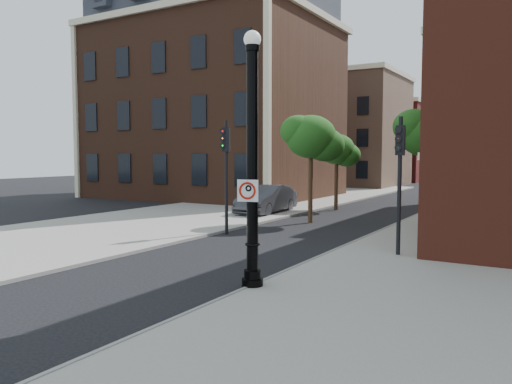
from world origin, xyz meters
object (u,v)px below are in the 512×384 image
Objects in this scene: traffic_signal_left at (226,158)px; traffic_signal_right at (400,163)px; parked_car at (267,200)px; no_parking_sign at (248,190)px; lamppost at (252,173)px.

traffic_signal_right is (7.94, -1.14, -0.14)m from traffic_signal_left.
traffic_signal_right reaches higher than parked_car.
traffic_signal_right is (2.21, 6.20, 0.62)m from no_parking_sign.
lamppost is 0.49m from no_parking_sign.
no_parking_sign is 16.99m from parked_car.
traffic_signal_right reaches higher than no_parking_sign.
lamppost is at bearing -65.12° from parked_car.
lamppost is 1.33× the size of traffic_signal_left.
no_parking_sign is 9.34m from traffic_signal_left.
traffic_signal_left reaches higher than parked_car.
lamppost is 1.29× the size of parked_car.
traffic_signal_left is (-5.73, 7.33, 0.76)m from no_parking_sign.
parked_car is 8.28m from traffic_signal_left.
no_parking_sign is at bearing -118.31° from traffic_signal_right.
lamppost is 11.75× the size of no_parking_sign.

